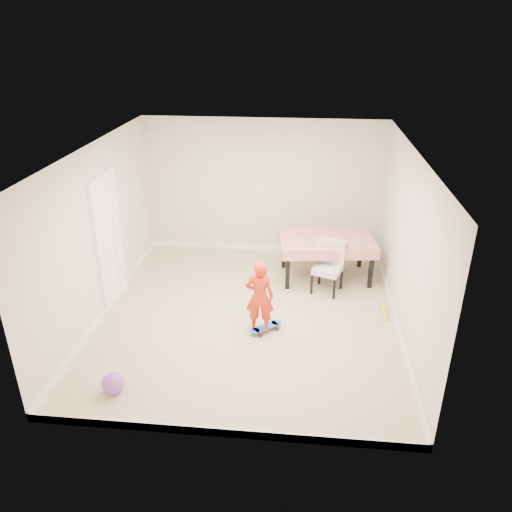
# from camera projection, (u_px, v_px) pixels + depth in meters

# --- Properties ---
(ground) EXTENTS (5.00, 5.00, 0.00)m
(ground) POSITION_uv_depth(u_px,v_px,m) (248.00, 316.00, 7.75)
(ground) COLOR tan
(ground) RESTS_ON ground
(ceiling) EXTENTS (4.50, 5.00, 0.04)m
(ceiling) POSITION_uv_depth(u_px,v_px,m) (247.00, 152.00, 6.65)
(ceiling) COLOR white
(ceiling) RESTS_ON wall_back
(wall_back) EXTENTS (4.50, 0.04, 2.60)m
(wall_back) POSITION_uv_depth(u_px,v_px,m) (263.00, 188.00, 9.42)
(wall_back) COLOR beige
(wall_back) RESTS_ON ground
(wall_front) EXTENTS (4.50, 0.04, 2.60)m
(wall_front) POSITION_uv_depth(u_px,v_px,m) (219.00, 338.00, 4.96)
(wall_front) COLOR beige
(wall_front) RESTS_ON ground
(wall_left) EXTENTS (0.04, 5.00, 2.60)m
(wall_left) POSITION_uv_depth(u_px,v_px,m) (99.00, 234.00, 7.40)
(wall_left) COLOR beige
(wall_left) RESTS_ON ground
(wall_right) EXTENTS (0.04, 5.00, 2.60)m
(wall_right) POSITION_uv_depth(u_px,v_px,m) (406.00, 246.00, 6.99)
(wall_right) COLOR beige
(wall_right) RESTS_ON ground
(door) EXTENTS (0.11, 0.94, 2.11)m
(door) POSITION_uv_depth(u_px,v_px,m) (109.00, 242.00, 7.78)
(door) COLOR white
(door) RESTS_ON ground
(baseboard_back) EXTENTS (4.50, 0.02, 0.12)m
(baseboard_back) POSITION_uv_depth(u_px,v_px,m) (263.00, 247.00, 9.96)
(baseboard_back) COLOR white
(baseboard_back) RESTS_ON ground
(baseboard_front) EXTENTS (4.50, 0.02, 0.12)m
(baseboard_front) POSITION_uv_depth(u_px,v_px,m) (222.00, 432.00, 5.48)
(baseboard_front) COLOR white
(baseboard_front) RESTS_ON ground
(baseboard_left) EXTENTS (0.02, 5.00, 0.12)m
(baseboard_left) POSITION_uv_depth(u_px,v_px,m) (109.00, 305.00, 7.93)
(baseboard_left) COLOR white
(baseboard_left) RESTS_ON ground
(baseboard_right) EXTENTS (0.02, 5.00, 0.12)m
(baseboard_right) POSITION_uv_depth(u_px,v_px,m) (396.00, 321.00, 7.52)
(baseboard_right) COLOR white
(baseboard_right) RESTS_ON ground
(dining_table) EXTENTS (1.73, 1.21, 0.76)m
(dining_table) POSITION_uv_depth(u_px,v_px,m) (326.00, 258.00, 8.79)
(dining_table) COLOR #AC1109
(dining_table) RESTS_ON ground
(dining_chair) EXTENTS (0.65, 0.70, 0.89)m
(dining_chair) POSITION_uv_depth(u_px,v_px,m) (328.00, 268.00, 8.29)
(dining_chair) COLOR beige
(dining_chair) RESTS_ON ground
(skateboard) EXTENTS (0.54, 0.50, 0.08)m
(skateboard) POSITION_uv_depth(u_px,v_px,m) (266.00, 329.00, 7.37)
(skateboard) COLOR blue
(skateboard) RESTS_ON ground
(child) EXTENTS (0.41, 0.27, 1.12)m
(child) POSITION_uv_depth(u_px,v_px,m) (260.00, 299.00, 7.13)
(child) COLOR red
(child) RESTS_ON ground
(balloon) EXTENTS (0.28, 0.28, 0.28)m
(balloon) POSITION_uv_depth(u_px,v_px,m) (113.00, 383.00, 6.11)
(balloon) COLOR purple
(balloon) RESTS_ON ground
(foam_toy) EXTENTS (0.07, 0.40, 0.06)m
(foam_toy) POSITION_uv_depth(u_px,v_px,m) (385.00, 313.00, 7.78)
(foam_toy) COLOR yellow
(foam_toy) RESTS_ON ground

